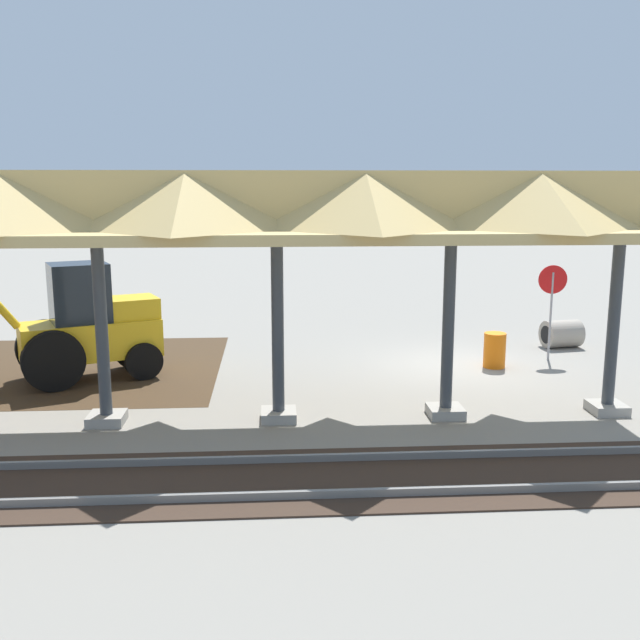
{
  "coord_description": "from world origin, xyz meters",
  "views": [
    {
      "loc": [
        4.77,
        17.78,
        4.65
      ],
      "look_at": [
        3.7,
        1.88,
        1.6
      ],
      "focal_mm": 40.0,
      "sensor_mm": 36.0,
      "label": 1
    }
  ],
  "objects": [
    {
      "name": "ground_plane",
      "position": [
        0.0,
        0.0,
        0.0
      ],
      "size": [
        120.0,
        120.0,
        0.0
      ],
      "primitive_type": "plane",
      "color": "gray"
    },
    {
      "name": "traffic_barrel",
      "position": [
        -0.9,
        0.3,
        0.45
      ],
      "size": [
        0.56,
        0.56,
        0.9
      ],
      "primitive_type": "cylinder",
      "color": "orange",
      "rests_on": "ground"
    },
    {
      "name": "rail_tracks",
      "position": [
        0.0,
        7.12,
        0.03
      ],
      "size": [
        60.0,
        2.58,
        0.15
      ],
      "color": "slate",
      "rests_on": "ground"
    },
    {
      "name": "concrete_pipe",
      "position": [
        -3.54,
        -1.83,
        0.39
      ],
      "size": [
        1.15,
        0.95,
        0.79
      ],
      "color": "#9E9384",
      "rests_on": "ground"
    },
    {
      "name": "stop_sign",
      "position": [
        -2.62,
        -0.43,
        1.84
      ],
      "size": [
        0.76,
        0.08,
        2.55
      ],
      "color": "gray",
      "rests_on": "ground"
    },
    {
      "name": "backhoe",
      "position": [
        9.3,
        0.75,
        1.26
      ],
      "size": [
        5.3,
        3.19,
        2.82
      ],
      "color": "yellow",
      "rests_on": "ground"
    },
    {
      "name": "dirt_work_zone",
      "position": [
        11.24,
        -0.29,
        0.0
      ],
      "size": [
        10.14,
        7.0,
        0.01
      ],
      "primitive_type": "cube",
      "color": "#42301E",
      "rests_on": "ground"
    },
    {
      "name": "platform_canopy",
      "position": [
        6.38,
        4.11,
        4.16
      ],
      "size": [
        18.14,
        3.2,
        4.9
      ],
      "color": "#9E998E",
      "rests_on": "ground"
    }
  ]
}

